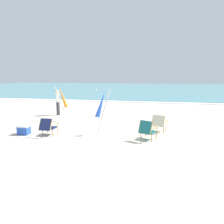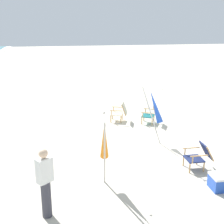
% 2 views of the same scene
% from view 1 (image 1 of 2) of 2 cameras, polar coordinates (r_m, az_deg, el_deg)
% --- Properties ---
extents(ground_plane, '(80.00, 80.00, 0.00)m').
position_cam_1_polar(ground_plane, '(9.09, -6.45, -5.98)').
color(ground_plane, beige).
extents(sea, '(80.00, 40.00, 0.10)m').
position_cam_1_polar(sea, '(39.67, 7.26, 6.81)').
color(sea, teal).
rests_on(sea, ground).
extents(surf_band, '(80.00, 1.10, 0.06)m').
position_cam_1_polar(surf_band, '(19.55, 3.17, 3.05)').
color(surf_band, white).
rests_on(surf_band, ground).
extents(beach_chair_front_left, '(0.81, 0.85, 0.82)m').
position_cam_1_polar(beach_chair_front_left, '(8.08, 10.02, -4.99)').
color(beach_chair_front_left, '#196066').
rests_on(beach_chair_front_left, ground).
extents(beach_chair_far_center, '(0.60, 0.76, 0.78)m').
position_cam_1_polar(beach_chair_far_center, '(8.93, -17.83, -3.91)').
color(beach_chair_far_center, '#19234C').
rests_on(beach_chair_far_center, ground).
extents(beach_chair_front_right, '(0.75, 0.83, 0.81)m').
position_cam_1_polar(beach_chair_front_right, '(9.30, 13.31, -3.08)').
color(beach_chair_front_right, beige).
rests_on(beach_chair_front_right, ground).
extents(umbrella_furled_orange, '(0.85, 0.29, 2.00)m').
position_cam_1_polar(umbrella_furled_orange, '(11.58, -13.85, 3.93)').
color(umbrella_furled_orange, '#B7B2A8').
rests_on(umbrella_furled_orange, ground).
extents(umbrella_furled_blue, '(0.64, 0.72, 2.00)m').
position_cam_1_polar(umbrella_furled_blue, '(8.64, -3.11, 2.08)').
color(umbrella_furled_blue, '#B7B2A8').
rests_on(umbrella_furled_blue, ground).
extents(person_near_chairs, '(0.37, 0.39, 1.63)m').
position_cam_1_polar(person_near_chairs, '(13.38, -15.22, 2.72)').
color(person_near_chairs, '#383842').
rests_on(person_near_chairs, ground).
extents(cooler_box, '(0.49, 0.35, 0.40)m').
position_cam_1_polar(cooler_box, '(9.61, -23.87, -4.67)').
color(cooler_box, blue).
rests_on(cooler_box, ground).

